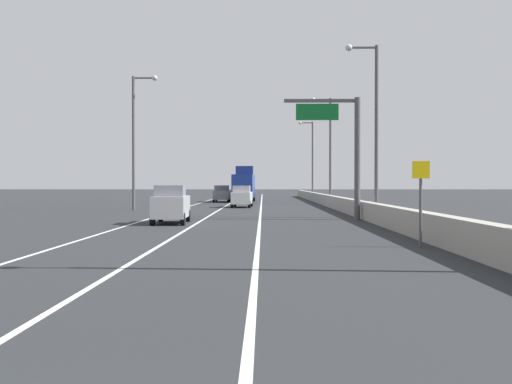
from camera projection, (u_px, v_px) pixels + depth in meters
ground_plane at (248, 203)px, 66.83m from camera, size 320.00×320.00×0.00m
lane_stripe_left at (191, 206)px, 57.90m from camera, size 0.16×130.00×0.00m
lane_stripe_center at (226, 206)px, 57.86m from camera, size 0.16×130.00×0.00m
lane_stripe_right at (261, 206)px, 57.81m from camera, size 0.16×130.00×0.00m
jersey_barrier_right at (350, 206)px, 42.73m from camera, size 0.60×120.00×1.10m
overhead_sign_gantry at (345, 143)px, 35.81m from camera, size 4.68×0.36×7.50m
speed_advisory_sign at (421, 197)px, 20.31m from camera, size 0.60×0.11×3.00m
lamp_post_right_second at (373, 119)px, 37.76m from camera, size 2.14×0.44×11.21m
lamp_post_right_third at (328, 144)px, 61.10m from camera, size 2.14×0.44×11.21m
lamp_post_right_fourth at (311, 155)px, 84.43m from camera, size 2.14×0.44×11.21m
lamp_post_left_mid at (136, 134)px, 48.64m from camera, size 2.14×0.44×11.21m
car_silver_0 at (171, 205)px, 32.43m from camera, size 1.96×4.13×2.13m
car_gray_1 at (222, 194)px, 70.21m from camera, size 1.93×4.61×2.01m
car_white_2 at (242, 197)px, 54.57m from camera, size 1.95×4.34×2.03m
box_truck at (244, 185)px, 70.52m from camera, size 2.65×7.75×4.37m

